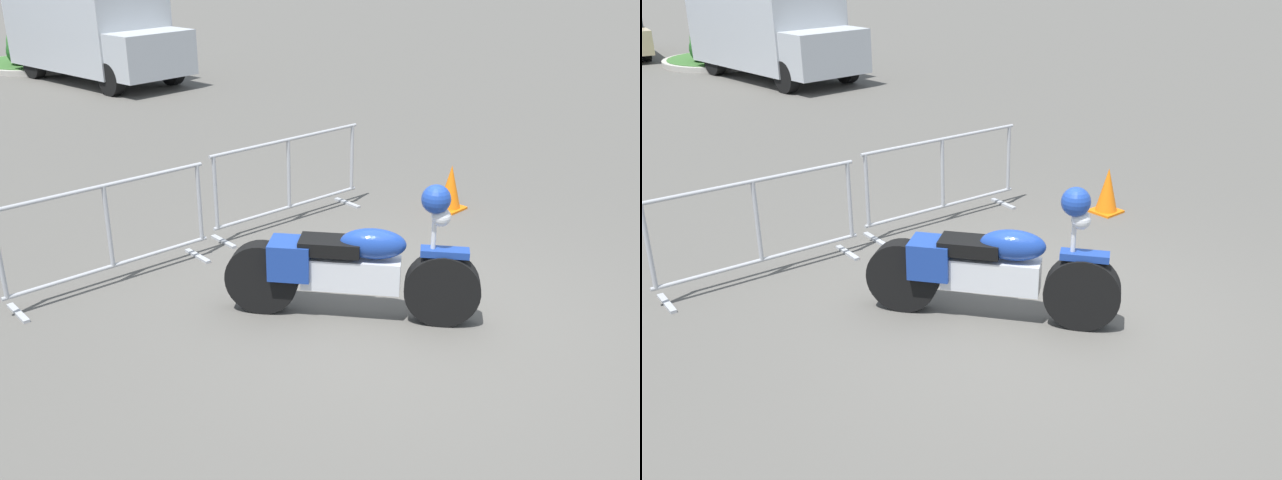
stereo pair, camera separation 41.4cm
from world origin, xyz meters
TOP-DOWN VIEW (x-y plane):
  - ground_plane at (0.00, 0.00)m, footprint 120.00×120.00m
  - motorcycle at (-0.31, 0.20)m, footprint 1.55×1.99m
  - crowd_barrier_near at (-1.52, 2.35)m, footprint 2.21×0.57m
  - crowd_barrier_far at (0.90, 2.35)m, footprint 2.21×0.57m
  - delivery_van at (3.98, 12.71)m, footprint 2.34×5.14m
  - planter_island at (3.86, 15.62)m, footprint 3.32×3.32m
  - traffic_cone at (2.69, 1.23)m, footprint 0.34×0.34m

SIDE VIEW (x-z plane):
  - ground_plane at x=0.00m, z-range 0.00..0.00m
  - traffic_cone at x=2.69m, z-range -0.01..0.58m
  - planter_island at x=3.86m, z-range -0.18..1.06m
  - motorcycle at x=-0.31m, z-range -0.16..1.17m
  - crowd_barrier_near at x=-1.52m, z-range 0.02..1.09m
  - crowd_barrier_far at x=0.90m, z-range 0.02..1.09m
  - delivery_van at x=3.98m, z-range 0.09..2.40m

